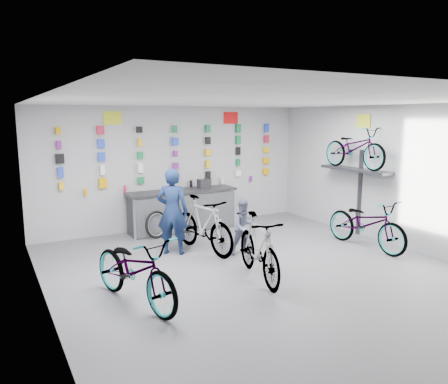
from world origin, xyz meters
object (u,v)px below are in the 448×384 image
bike_center (259,248)px  bike_right (366,223)px  clerk (172,211)px  bike_left (135,269)px  customer (244,227)px  bike_service (203,225)px  counter (183,211)px

bike_center → bike_right: (3.00, 0.44, -0.03)m
bike_right → clerk: bearing=154.0°
bike_left → customer: bearing=10.5°
bike_center → bike_right: size_ratio=0.92×
bike_left → clerk: 2.47m
bike_left → bike_service: (2.01, 1.82, 0.04)m
bike_center → clerk: size_ratio=1.07×
counter → bike_left: bearing=-122.9°
bike_center → customer: size_ratio=1.66×
bike_service → clerk: bearing=152.8°
counter → bike_center: 3.66m
clerk → customer: size_ratio=1.56×
bike_left → bike_right: size_ratio=1.00×
counter → bike_left: size_ratio=1.32×
bike_center → clerk: bearing=122.4°
bike_service → bike_center: bearing=-96.4°
counter → clerk: 1.90m
bike_left → clerk: clerk is taller
bike_right → bike_service: bike_service is taller
bike_left → bike_right: bearing=-10.8°
counter → bike_service: size_ratio=1.41×
bike_right → bike_left: bearing=-178.2°
counter → bike_service: bike_service is taller
counter → bike_left: bike_left is taller
bike_right → customer: (-2.47, 0.89, 0.03)m
bike_center → counter: bearing=99.8°
counter → bike_left: 4.30m
bike_service → bike_right: bearing=-34.6°
bike_right → counter: bearing=128.4°
bike_center → bike_left: bearing=-168.1°
bike_center → customer: customer is taller
counter → bike_center: bike_center is taller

